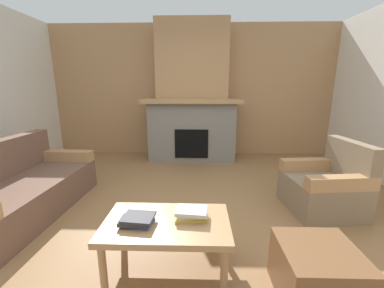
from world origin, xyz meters
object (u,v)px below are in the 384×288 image
couch (20,191)px  ottoman (317,274)px  fireplace (192,101)px  armchair (326,187)px  coffee_table (167,227)px

couch → ottoman: (2.90, -1.09, -0.09)m
fireplace → armchair: (1.67, -2.19, -0.87)m
couch → armchair: bearing=3.2°
couch → armchair: same height
ottoman → couch: bearing=159.4°
armchair → coffee_table: armchair is taller
coffee_table → ottoman: (1.08, -0.27, -0.18)m
fireplace → couch: 3.20m
couch → ottoman: size_ratio=3.53×
fireplace → couch: fireplace is taller
fireplace → ottoman: size_ratio=5.19×
fireplace → armchair: fireplace is taller
fireplace → ottoman: 3.74m
armchair → coffee_table: bearing=-150.0°
couch → coffee_table: bearing=-24.4°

